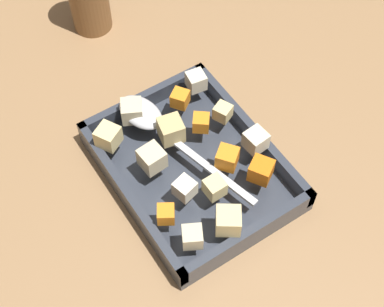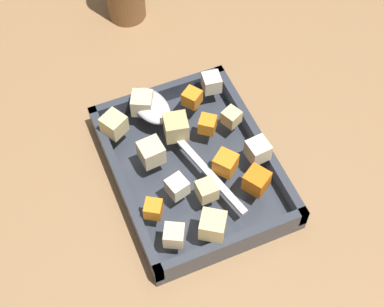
{
  "view_description": "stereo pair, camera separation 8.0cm",
  "coord_description": "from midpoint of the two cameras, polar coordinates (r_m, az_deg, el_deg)",
  "views": [
    {
      "loc": [
        -0.38,
        0.24,
        0.73
      ],
      "look_at": [
        -0.01,
        -0.01,
        0.05
      ],
      "focal_mm": 54.45,
      "sensor_mm": 36.0,
      "label": 1
    },
    {
      "loc": [
        -0.42,
        0.17,
        0.73
      ],
      "look_at": [
        -0.01,
        -0.01,
        0.05
      ],
      "focal_mm": 54.45,
      "sensor_mm": 36.0,
      "label": 2
    }
  ],
  "objects": [
    {
      "name": "ground_plane",
      "position": [
        0.85,
        -3.24,
        -2.05
      ],
      "size": [
        4.0,
        4.0,
        0.0
      ],
      "primitive_type": "plane",
      "color": "#936D47"
    },
    {
      "name": "baking_dish",
      "position": [
        0.84,
        -2.74,
        -1.73
      ],
      "size": [
        0.28,
        0.22,
        0.04
      ],
      "color": "#333842",
      "rests_on": "ground_plane"
    },
    {
      "name": "carrot_chunk_heap_side",
      "position": [
        0.78,
        3.88,
        -1.88
      ],
      "size": [
        0.04,
        0.04,
        0.03
      ],
      "primitive_type": "cube",
      "rotation": [
        0.0,
        0.0,
        5.27
      ],
      "color": "orange",
      "rests_on": "baking_dish"
    },
    {
      "name": "carrot_chunk_far_right",
      "position": [
        0.86,
        -3.86,
        5.2
      ],
      "size": [
        0.03,
        0.03,
        0.02
      ],
      "primitive_type": "cube",
      "rotation": [
        0.0,
        0.0,
        5.33
      ],
      "color": "orange",
      "rests_on": "baking_dish"
    },
    {
      "name": "carrot_chunk_back_center",
      "position": [
        0.79,
        0.6,
        -0.66
      ],
      "size": [
        0.04,
        0.04,
        0.03
      ],
      "primitive_type": "cube",
      "rotation": [
        0.0,
        0.0,
        2.23
      ],
      "color": "orange",
      "rests_on": "baking_dish"
    },
    {
      "name": "carrot_chunk_corner_se",
      "position": [
        0.76,
        -5.63,
        -6.18
      ],
      "size": [
        0.03,
        0.03,
        0.02
      ],
      "primitive_type": "cube",
      "rotation": [
        0.0,
        0.0,
        1.02
      ],
      "color": "orange",
      "rests_on": "baking_dish"
    },
    {
      "name": "carrot_chunk_center",
      "position": [
        0.83,
        -1.87,
        2.84
      ],
      "size": [
        0.03,
        0.03,
        0.02
      ],
      "primitive_type": "cube",
      "rotation": [
        0.0,
        0.0,
        4.05
      ],
      "color": "orange",
      "rests_on": "baking_dish"
    },
    {
      "name": "potato_chunk_rim_edge",
      "position": [
        0.74,
        0.49,
        -6.85
      ],
      "size": [
        0.04,
        0.04,
        0.03
      ],
      "primitive_type": "cube",
      "rotation": [
        0.0,
        0.0,
        0.97
      ],
      "color": "#E0CC89",
      "rests_on": "baking_dish"
    },
    {
      "name": "potato_chunk_far_left",
      "position": [
        0.74,
        -3.11,
        -8.41
      ],
      "size": [
        0.03,
        0.03,
        0.03
      ],
      "primitive_type": "cube",
      "rotation": [
        0.0,
        0.0,
        5.79
      ],
      "color": "beige",
      "rests_on": "baking_dish"
    },
    {
      "name": "potato_chunk_corner_ne",
      "position": [
        0.81,
        3.46,
        1.08
      ],
      "size": [
        0.03,
        0.03,
        0.03
      ],
      "primitive_type": "cube",
      "rotation": [
        0.0,
        0.0,
        4.8
      ],
      "color": "beige",
      "rests_on": "baking_dish"
    },
    {
      "name": "potato_chunk_corner_sw",
      "position": [
        0.8,
        -6.83,
        -0.71
      ],
      "size": [
        0.03,
        0.03,
        0.03
      ],
      "primitive_type": "cube",
      "rotation": [
        0.0,
        0.0,
        4.8
      ],
      "color": "beige",
      "rests_on": "baking_dish"
    },
    {
      "name": "potato_chunk_heap_top",
      "position": [
        0.82,
        -5.02,
        2.04
      ],
      "size": [
        0.04,
        0.04,
        0.03
      ],
      "primitive_type": "cube",
      "rotation": [
        0.0,
        0.0,
        6.08
      ],
      "color": "tan",
      "rests_on": "baking_dish"
    },
    {
      "name": "potato_chunk_near_spoon",
      "position": [
        0.77,
        -0.66,
        -3.52
      ],
      "size": [
        0.03,
        0.03,
        0.03
      ],
      "primitive_type": "cube",
      "rotation": [
        0.0,
        0.0,
        4.73
      ],
      "color": "#E0CC89",
      "rests_on": "baking_dish"
    },
    {
      "name": "potato_chunk_near_left",
      "position": [
        0.85,
        -8.62,
        3.94
      ],
      "size": [
        0.04,
        0.04,
        0.03
      ],
      "primitive_type": "cube",
      "rotation": [
        0.0,
        0.0,
        5.81
      ],
      "color": "beige",
      "rests_on": "baking_dish"
    },
    {
      "name": "potato_chunk_near_right",
      "position": [
        0.84,
        0.31,
        3.88
      ],
      "size": [
        0.03,
        0.03,
        0.02
      ],
      "primitive_type": "cube",
      "rotation": [
        0.0,
        0.0,
        2.0
      ],
      "color": "#E0CC89",
      "rests_on": "baking_dish"
    },
    {
      "name": "potato_chunk_mid_right",
      "position": [
        0.83,
        -10.97,
        1.44
      ],
      "size": [
        0.04,
        0.04,
        0.03
      ],
      "primitive_type": "cube",
      "rotation": [
        0.0,
        0.0,
        3.65
      ],
      "color": "#E0CC89",
      "rests_on": "baking_dish"
    },
    {
      "name": "parsnip_chunk_front_center",
      "position": [
        0.77,
        -3.7,
        -3.67
      ],
      "size": [
        0.03,
        0.03,
        0.03
      ],
      "primitive_type": "cube",
      "rotation": [
        0.0,
        0.0,
        3.4
      ],
      "color": "silver",
      "rests_on": "baking_dish"
    },
    {
      "name": "parsnip_chunk_mid_left",
      "position": [
        0.88,
        -2.23,
        6.94
      ],
      "size": [
        0.03,
        0.03,
        0.03
      ],
      "primitive_type": "cube",
      "rotation": [
        0.0,
        0.0,
        1.42
      ],
      "color": "beige",
      "rests_on": "baking_dish"
    },
    {
      "name": "serving_spoon",
      "position": [
        0.85,
        -7.12,
        3.28
      ],
      "size": [
        0.25,
        0.09,
        0.02
      ],
      "rotation": [
        0.0,
        0.0,
        3.39
      ],
      "color": "silver",
      "rests_on": "baking_dish"
    }
  ]
}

